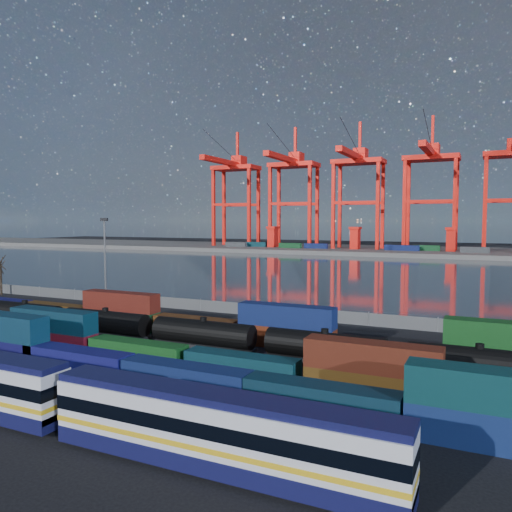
% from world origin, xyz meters
% --- Properties ---
extents(ground, '(700.00, 700.00, 0.00)m').
position_xyz_m(ground, '(0.00, 0.00, 0.00)').
color(ground, black).
rests_on(ground, ground).
extents(harbor_water, '(700.00, 700.00, 0.00)m').
position_xyz_m(harbor_water, '(0.00, 105.00, 0.01)').
color(harbor_water, '#303B45').
rests_on(harbor_water, ground).
extents(far_quay, '(700.00, 70.00, 2.00)m').
position_xyz_m(far_quay, '(0.00, 210.00, 1.00)').
color(far_quay, '#514F4C').
rests_on(far_quay, ground).
extents(distant_mountains, '(2470.00, 1100.00, 520.00)m').
position_xyz_m(distant_mountains, '(63.02, 1600.00, 220.29)').
color(distant_mountains, '#1E2630').
rests_on(distant_mountains, ground).
extents(container_row_south, '(140.70, 2.63, 5.60)m').
position_xyz_m(container_row_south, '(7.91, -9.46, 2.28)').
color(container_row_south, '#46484C').
rests_on(container_row_south, ground).
extents(container_row_mid, '(128.60, 2.46, 5.24)m').
position_xyz_m(container_row_mid, '(13.97, -3.55, 1.79)').
color(container_row_mid, navy).
rests_on(container_row_mid, ground).
extents(container_row_north, '(142.52, 2.55, 5.45)m').
position_xyz_m(container_row_north, '(16.30, 10.54, 2.14)').
color(container_row_north, navy).
rests_on(container_row_north, ground).
extents(tanker_string, '(137.80, 2.97, 4.24)m').
position_xyz_m(tanker_string, '(4.89, 4.42, 2.13)').
color(tanker_string, black).
rests_on(tanker_string, ground).
extents(waterfront_fence, '(160.12, 0.12, 2.20)m').
position_xyz_m(waterfront_fence, '(-0.00, 28.00, 1.00)').
color(waterfront_fence, '#595B5E').
rests_on(waterfront_fence, ground).
extents(bare_tree, '(2.23, 2.21, 8.62)m').
position_xyz_m(bare_tree, '(-59.38, 26.10, 4.32)').
color(bare_tree, black).
rests_on(bare_tree, ground).
extents(yard_light_mast, '(1.60, 0.40, 16.60)m').
position_xyz_m(yard_light_mast, '(-30.00, 26.00, 9.30)').
color(yard_light_mast, slate).
rests_on(yard_light_mast, ground).
extents(gantry_cranes, '(200.47, 48.89, 66.21)m').
position_xyz_m(gantry_cranes, '(-7.50, 203.24, 40.59)').
color(gantry_cranes, red).
rests_on(gantry_cranes, ground).
extents(quay_containers, '(172.58, 10.99, 2.60)m').
position_xyz_m(quay_containers, '(-11.00, 195.46, 3.30)').
color(quay_containers, navy).
rests_on(quay_containers, far_quay).
extents(straddle_carriers, '(140.00, 7.00, 11.10)m').
position_xyz_m(straddle_carriers, '(-2.50, 200.00, 7.82)').
color(straddle_carriers, red).
rests_on(straddle_carriers, far_quay).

